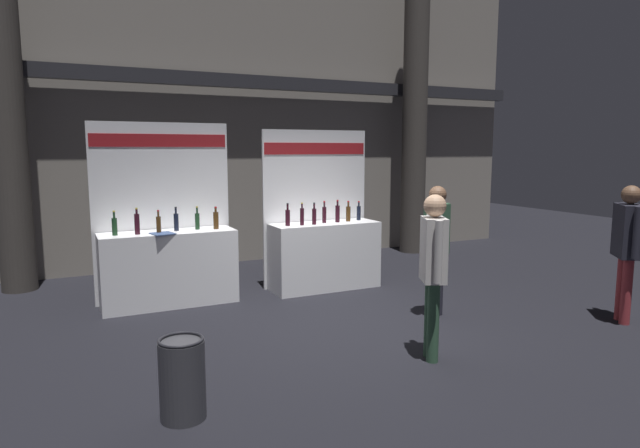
{
  "coord_description": "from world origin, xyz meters",
  "views": [
    {
      "loc": [
        -3.08,
        -5.78,
        2.18
      ],
      "look_at": [
        0.12,
        0.83,
        1.16
      ],
      "focal_mm": 30.47,
      "sensor_mm": 36.0,
      "label": 1
    }
  ],
  "objects_px": {
    "visitor_1": "(436,241)",
    "exhibitor_booth_0": "(168,259)",
    "visitor_0": "(628,240)",
    "trash_bin": "(182,379)",
    "visitor_2": "(433,263)",
    "exhibitor_booth_1": "(323,248)"
  },
  "relations": [
    {
      "from": "visitor_1",
      "to": "exhibitor_booth_0",
      "type": "bearing_deg",
      "value": 132.64
    },
    {
      "from": "exhibitor_booth_0",
      "to": "visitor_0",
      "type": "height_order",
      "value": "exhibitor_booth_0"
    },
    {
      "from": "exhibitor_booth_0",
      "to": "trash_bin",
      "type": "relative_size",
      "value": 3.77
    },
    {
      "from": "exhibitor_booth_0",
      "to": "visitor_0",
      "type": "distance_m",
      "value": 6.06
    },
    {
      "from": "exhibitor_booth_0",
      "to": "visitor_0",
      "type": "xyz_separation_m",
      "value": [
        5.03,
        -3.35,
        0.42
      ]
    },
    {
      "from": "exhibitor_booth_0",
      "to": "visitor_2",
      "type": "height_order",
      "value": "exhibitor_booth_0"
    },
    {
      "from": "visitor_2",
      "to": "trash_bin",
      "type": "bearing_deg",
      "value": -61.29
    },
    {
      "from": "visitor_2",
      "to": "exhibitor_booth_0",
      "type": "bearing_deg",
      "value": -122.31
    },
    {
      "from": "visitor_1",
      "to": "trash_bin",
      "type": "bearing_deg",
      "value": -172.17
    },
    {
      "from": "exhibitor_booth_1",
      "to": "visitor_0",
      "type": "bearing_deg",
      "value": -50.39
    },
    {
      "from": "exhibitor_booth_1",
      "to": "visitor_1",
      "type": "distance_m",
      "value": 2.1
    },
    {
      "from": "trash_bin",
      "to": "visitor_1",
      "type": "xyz_separation_m",
      "value": [
        3.57,
        1.34,
        0.66
      ]
    },
    {
      "from": "trash_bin",
      "to": "visitor_2",
      "type": "relative_size",
      "value": 0.39
    },
    {
      "from": "exhibitor_booth_1",
      "to": "visitor_0",
      "type": "distance_m",
      "value": 4.19
    },
    {
      "from": "exhibitor_booth_1",
      "to": "trash_bin",
      "type": "bearing_deg",
      "value": -131.31
    },
    {
      "from": "exhibitor_booth_0",
      "to": "exhibitor_booth_1",
      "type": "bearing_deg",
      "value": -3.44
    },
    {
      "from": "exhibitor_booth_1",
      "to": "visitor_0",
      "type": "xyz_separation_m",
      "value": [
        2.66,
        -3.21,
        0.43
      ]
    },
    {
      "from": "visitor_0",
      "to": "visitor_1",
      "type": "xyz_separation_m",
      "value": [
        -1.99,
        1.25,
        -0.07
      ]
    },
    {
      "from": "exhibitor_booth_0",
      "to": "visitor_1",
      "type": "height_order",
      "value": "exhibitor_booth_0"
    },
    {
      "from": "exhibitor_booth_1",
      "to": "visitor_0",
      "type": "relative_size",
      "value": 1.43
    },
    {
      "from": "exhibitor_booth_1",
      "to": "visitor_2",
      "type": "xyz_separation_m",
      "value": [
        -0.3,
        -3.15,
        0.39
      ]
    },
    {
      "from": "visitor_1",
      "to": "visitor_2",
      "type": "bearing_deg",
      "value": -141.79
    }
  ]
}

